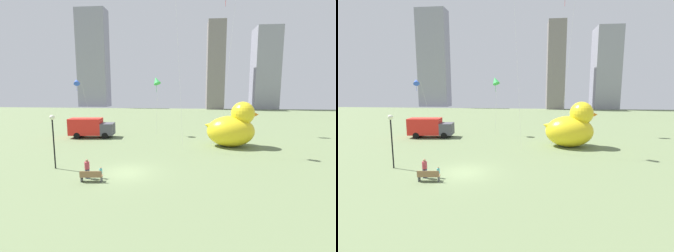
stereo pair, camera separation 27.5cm
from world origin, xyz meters
TOP-DOWN VIEW (x-y plane):
  - ground_plane at (0.00, 0.00)m, footprint 140.00×140.00m
  - park_bench at (-2.16, -2.32)m, footprint 1.73×0.62m
  - person_adult at (-2.77, -1.62)m, footprint 0.39×0.39m
  - person_child at (-1.68, -1.52)m, footprint 0.23×0.23m
  - giant_inflatable_duck at (10.66, 10.84)m, footprint 6.76×4.34m
  - lamppost at (-6.68, 0.48)m, footprint 0.44×0.44m
  - box_truck at (-9.24, 14.60)m, footprint 6.63×2.98m
  - city_skyline at (0.29, 74.76)m, footprint 76.16×14.19m
  - kite_green at (0.13, 17.84)m, footprint 1.83×1.82m
  - kite_blue at (-15.32, 23.45)m, footprint 2.84×3.69m

SIDE VIEW (x-z plane):
  - ground_plane at x=0.00m, z-range 0.00..0.00m
  - park_bench at x=-2.16m, z-range 0.03..0.93m
  - person_child at x=-1.68m, z-range 0.05..0.98m
  - person_adult at x=-2.77m, z-range 0.08..1.68m
  - box_truck at x=-9.24m, z-range 0.03..2.88m
  - giant_inflatable_duck at x=10.66m, z-range -0.42..5.19m
  - lamppost at x=-6.68m, z-range 1.18..6.07m
  - kite_green at x=0.13m, z-range 3.82..12.97m
  - kite_blue at x=-15.32m, z-range 3.83..13.07m
  - city_skyline at x=0.29m, z-range -2.57..35.56m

